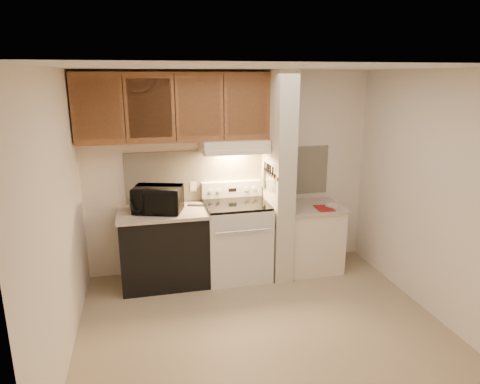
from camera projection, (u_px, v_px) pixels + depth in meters
name	position (u px, v px, depth m)	size (l,w,h in m)	color
floor	(262.00, 325.00, 4.30)	(3.60, 3.60, 0.00)	tan
ceiling	(266.00, 67.00, 3.64)	(3.60, 3.60, 0.00)	white
wall_back	(231.00, 172.00, 5.38)	(3.60, 0.02, 2.50)	white
wall_left	(57.00, 221.00, 3.58)	(0.02, 3.00, 2.50)	white
wall_right	(433.00, 195.00, 4.36)	(0.02, 3.00, 2.50)	white
backsplash	(231.00, 174.00, 5.38)	(2.60, 0.02, 0.63)	beige
range_body	(237.00, 241.00, 5.27)	(0.76, 0.65, 0.92)	silver
oven_window	(243.00, 248.00, 4.96)	(0.50, 0.01, 0.30)	black
oven_handle	(244.00, 231.00, 4.86)	(0.02, 0.02, 0.65)	silver
cooktop	(237.00, 204.00, 5.14)	(0.74, 0.64, 0.03)	black
range_backguard	(232.00, 189.00, 5.38)	(0.76, 0.08, 0.20)	silver
range_display	(232.00, 190.00, 5.34)	(0.10, 0.01, 0.04)	black
range_knob_left_outer	(210.00, 191.00, 5.28)	(0.05, 0.05, 0.02)	silver
range_knob_left_inner	(218.00, 191.00, 5.30)	(0.05, 0.05, 0.02)	silver
range_knob_right_inner	(247.00, 189.00, 5.38)	(0.05, 0.05, 0.02)	silver
range_knob_right_outer	(254.00, 189.00, 5.40)	(0.05, 0.05, 0.02)	silver
dishwasher_front	(165.00, 249.00, 5.09)	(1.00, 0.63, 0.87)	black
left_countertop	(163.00, 213.00, 4.97)	(1.04, 0.67, 0.04)	#C4B2A0
spoon_rest	(196.00, 205.00, 5.16)	(0.20, 0.06, 0.01)	black
teal_jar	(133.00, 204.00, 5.09)	(0.08, 0.08, 0.09)	#1B6159
outlet	(193.00, 187.00, 5.29)	(0.08, 0.01, 0.12)	white
microwave	(158.00, 199.00, 4.90)	(0.54, 0.37, 0.30)	black
partition_pillar	(278.00, 177.00, 5.16)	(0.22, 0.70, 2.50)	beige
pillar_trim	(269.00, 173.00, 5.13)	(0.01, 0.70, 0.04)	brown
knife_strip	(270.00, 172.00, 5.07)	(0.02, 0.42, 0.04)	black
knife_blade_a	(273.00, 184.00, 4.94)	(0.01, 0.04, 0.16)	silver
knife_handle_a	(273.00, 171.00, 4.90)	(0.02, 0.02, 0.10)	black
knife_blade_b	(271.00, 183.00, 5.01)	(0.01, 0.04, 0.18)	silver
knife_handle_b	(270.00, 169.00, 4.99)	(0.02, 0.02, 0.10)	black
knife_blade_c	(268.00, 182.00, 5.11)	(0.01, 0.04, 0.20)	silver
knife_handle_c	(268.00, 168.00, 5.06)	(0.02, 0.02, 0.10)	black
knife_blade_d	(267.00, 179.00, 5.17)	(0.01, 0.04, 0.16)	silver
knife_handle_d	(267.00, 167.00, 5.12)	(0.02, 0.02, 0.10)	black
knife_blade_e	(265.00, 178.00, 5.25)	(0.01, 0.04, 0.18)	silver
knife_handle_e	(265.00, 166.00, 5.20)	(0.02, 0.02, 0.10)	black
oven_mitt	(263.00, 177.00, 5.31)	(0.03, 0.10, 0.25)	slate
right_cab_base	(311.00, 239.00, 5.49)	(0.70, 0.60, 0.81)	white
right_countertop	(312.00, 207.00, 5.38)	(0.74, 0.64, 0.04)	#C4B2A0
red_folder	(324.00, 208.00, 5.25)	(0.20, 0.27, 0.01)	maroon
white_box	(332.00, 205.00, 5.32)	(0.13, 0.09, 0.04)	white
range_hood	(234.00, 146.00, 5.08)	(0.78, 0.44, 0.15)	white
hood_lip	(238.00, 152.00, 4.89)	(0.78, 0.04, 0.06)	white
upper_cabinets	(174.00, 107.00, 4.85)	(2.18, 0.33, 0.77)	brown
cab_door_a	(97.00, 109.00, 4.52)	(0.46, 0.01, 0.63)	brown
cab_gap_a	(124.00, 109.00, 4.58)	(0.01, 0.01, 0.73)	black
cab_door_b	(150.00, 108.00, 4.64)	(0.46, 0.01, 0.63)	brown
cab_gap_b	(175.00, 108.00, 4.70)	(0.01, 0.01, 0.73)	black
cab_door_c	(200.00, 108.00, 4.76)	(0.46, 0.01, 0.63)	brown
cab_gap_c	(224.00, 107.00, 4.81)	(0.01, 0.01, 0.73)	black
cab_door_d	(247.00, 107.00, 4.87)	(0.46, 0.01, 0.63)	brown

